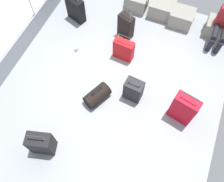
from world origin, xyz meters
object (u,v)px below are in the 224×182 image
suitcase_5 (183,109)px  duffel_bag (97,95)px  cargo_crate_3 (219,28)px  suitcase_3 (41,143)px  paper_cup (77,49)px  cargo_crate_0 (136,2)px  suitcase_2 (133,90)px  cargo_crate_1 (162,9)px  suitcase_4 (124,50)px  cargo_crate_2 (182,18)px  suitcase_1 (126,26)px  passenger_seated (224,22)px  suitcase_0 (76,9)px

suitcase_5 → duffel_bag: (-1.61, -0.25, -0.21)m
cargo_crate_3 → suitcase_5: 2.36m
suitcase_3 → paper_cup: 2.25m
suitcase_3 → paper_cup: size_ratio=7.02×
cargo_crate_0 → suitcase_2: size_ratio=0.77×
cargo_crate_1 → paper_cup: cargo_crate_1 is taller
cargo_crate_3 → paper_cup: bearing=-149.3°
suitcase_4 → paper_cup: (-1.03, -0.23, -0.20)m
cargo_crate_2 → suitcase_2: size_ratio=0.79×
cargo_crate_2 → paper_cup: bearing=-139.5°
cargo_crate_2 → cargo_crate_3: bearing=1.2°
suitcase_4 → cargo_crate_0: bearing=99.0°
cargo_crate_1 → suitcase_2: suitcase_2 is taller
cargo_crate_1 → suitcase_2: (0.12, -2.34, 0.07)m
cargo_crate_3 → suitcase_4: size_ratio=0.92×
suitcase_1 → suitcase_2: suitcase_1 is taller
suitcase_5 → paper_cup: bearing=165.0°
cargo_crate_2 → suitcase_3: size_ratio=0.80×
paper_cup → suitcase_5: bearing=-15.0°
cargo_crate_1 → duffel_bag: bearing=-100.8°
cargo_crate_0 → suitcase_2: 2.45m
cargo_crate_3 → paper_cup: 3.26m
cargo_crate_0 → passenger_seated: size_ratio=0.52×
suitcase_5 → cargo_crate_3: bearing=83.4°
suitcase_0 → cargo_crate_1: bearing=25.8°
cargo_crate_0 → cargo_crate_1: bearing=1.2°
cargo_crate_0 → passenger_seated: 2.05m
cargo_crate_0 → duffel_bag: (0.13, -2.65, -0.04)m
cargo_crate_2 → suitcase_4: 1.68m
suitcase_1 → paper_cup: (-0.85, -0.82, -0.25)m
cargo_crate_2 → suitcase_1: suitcase_1 is taller
suitcase_1 → paper_cup: size_ratio=8.11×
cargo_crate_1 → suitcase_1: 1.09m
cargo_crate_1 → passenger_seated: 1.44m
suitcase_0 → duffel_bag: size_ratio=1.21×
suitcase_1 → duffel_bag: suitcase_1 is taller
suitcase_3 → suitcase_4: 2.49m
cargo_crate_2 → suitcase_1: (-1.08, -0.82, 0.11)m
cargo_crate_2 → suitcase_3: 4.12m
cargo_crate_2 → suitcase_3: (-1.49, -3.84, 0.09)m
passenger_seated → suitcase_4: bearing=-144.6°
suitcase_3 → suitcase_4: size_ratio=1.01×
duffel_bag → suitcase_4: bearing=84.6°
cargo_crate_3 → suitcase_5: size_ratio=0.72×
cargo_crate_0 → suitcase_4: 1.52m
suitcase_2 → suitcase_4: 0.98m
cargo_crate_1 → cargo_crate_2: cargo_crate_2 is taller
cargo_crate_1 → suitcase_1: suitcase_1 is taller
cargo_crate_0 → cargo_crate_1: size_ratio=0.92×
suitcase_2 → suitcase_4: size_ratio=1.03×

